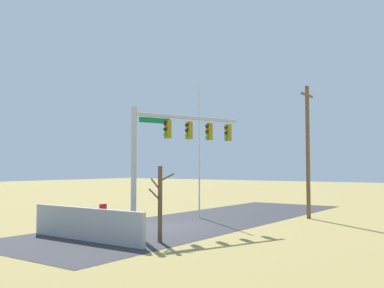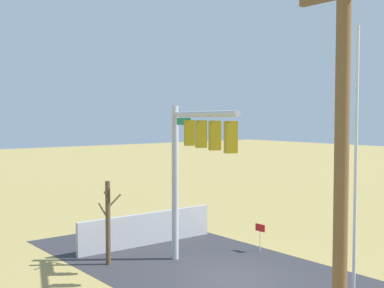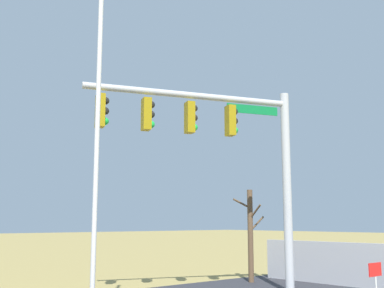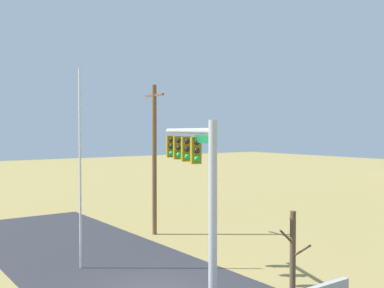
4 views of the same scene
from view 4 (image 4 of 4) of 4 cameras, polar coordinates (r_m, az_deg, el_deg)
name	(u,v)px [view 4 (image 4 of 4)]	position (r m, az deg, el deg)	size (l,w,h in m)	color
road_surface	(108,266)	(21.45, -10.36, -14.69)	(28.00, 8.00, 0.01)	#2D2D33
signal_mast	(194,170)	(16.67, 0.27, -3.21)	(6.35, 2.54, 6.38)	#B2B5BA
flagpole	(80,169)	(20.64, -13.70, -3.04)	(0.10, 0.10, 8.72)	silver
utility_pole	(154,157)	(26.69, -4.68, -1.62)	(1.90, 0.26, 8.67)	brown
bare_tree	(293,260)	(16.11, 12.38, -13.82)	(1.27, 1.02, 3.38)	brown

